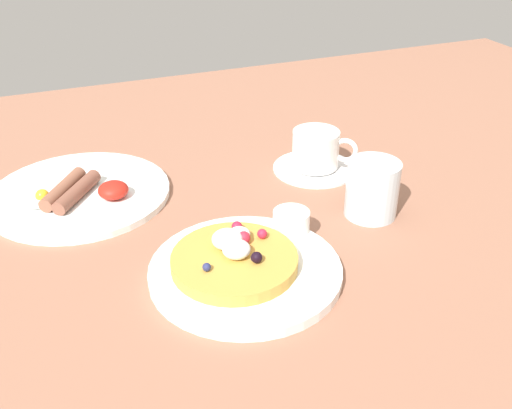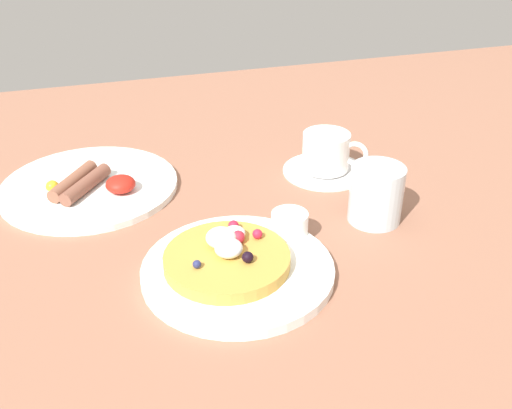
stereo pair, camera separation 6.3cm
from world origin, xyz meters
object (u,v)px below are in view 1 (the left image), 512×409
Objects in this scene: syrup_ramekin at (291,221)px; water_glass at (373,189)px; coffee_cup at (317,148)px; coffee_saucer at (315,167)px; pancake_plate at (245,271)px; breakfast_plate at (80,194)px.

water_glass is (0.13, 0.02, 0.01)m from syrup_ramekin.
syrup_ramekin is 0.22m from coffee_cup.
coffee_saucer is 1.66× the size of water_glass.
breakfast_plate is (-0.16, 0.28, -0.00)m from pancake_plate.
coffee_saucer is (0.12, 0.18, -0.02)m from syrup_ramekin.
coffee_cup is at bearing -37.30° from coffee_saucer.
coffee_cup reaches higher than pancake_plate.
pancake_plate is 0.10m from syrup_ramekin.
water_glass is (0.39, -0.21, 0.04)m from breakfast_plate.
pancake_plate is at bearing -162.29° from water_glass.
coffee_saucer is at bearing 54.71° from syrup_ramekin.
coffee_cup reaches higher than breakfast_plate.
coffee_cup is (0.38, -0.05, 0.03)m from breakfast_plate.
breakfast_plate is at bearing 172.09° from coffee_cup.
breakfast_plate is at bearing 137.92° from syrup_ramekin.
coffee_cup is (0.13, 0.17, 0.01)m from syrup_ramekin.
pancake_plate is 0.24m from water_glass.
coffee_saucer is (0.38, -0.05, -0.00)m from breakfast_plate.
breakfast_plate is 0.44m from water_glass.
syrup_ramekin is 0.22m from coffee_saucer.
water_glass is (0.01, -0.16, 0.00)m from coffee_cup.
coffee_cup is 1.16× the size of water_glass.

